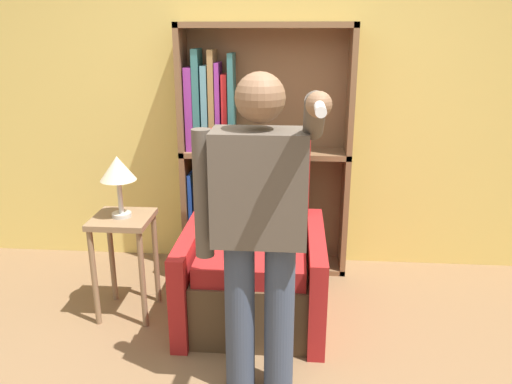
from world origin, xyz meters
The scene contains 6 objects.
wall_back centered at (0.00, 2.03, 1.40)m, with size 8.00×0.06×2.80m.
bookcase centered at (-0.14, 1.87, 0.87)m, with size 1.25×0.28×1.84m.
armchair centered at (0.00, 1.18, 0.35)m, with size 0.89×0.92×1.16m.
person_standing centered at (0.09, 0.41, 0.93)m, with size 0.59×0.78×1.62m.
side_table centered at (-0.83, 1.09, 0.52)m, with size 0.36×0.36×0.68m.
table_lamp centered at (-0.83, 1.09, 0.97)m, with size 0.22×0.22×0.39m.
Camera 1 is at (0.24, -1.75, 1.79)m, focal length 35.00 mm.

